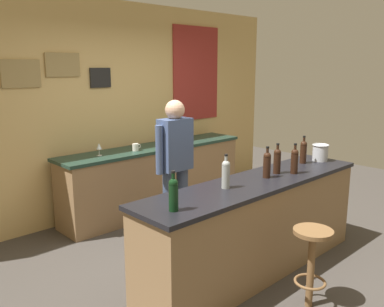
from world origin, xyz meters
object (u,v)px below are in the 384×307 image
ice_bucket (320,152)px  wine_bottle_b (226,173)px  bar_stool (312,255)px  wine_bottle_d (277,160)px  wine_bottle_c (267,164)px  wine_bottle_e (295,160)px  bartender (175,163)px  wine_bottle_f (303,151)px  coffee_mug (136,147)px  wine_glass_a (99,147)px  wine_glass_b (159,138)px  wine_bottle_a (173,193)px

ice_bucket → wine_bottle_b: bearing=179.2°
bar_stool → wine_bottle_d: size_ratio=2.22×
wine_bottle_c → wine_bottle_e: 0.34m
bartender → wine_bottle_b: bartender is taller
bar_stool → wine_bottle_d: 1.05m
bartender → wine_bottle_b: 1.02m
bar_stool → wine_bottle_f: wine_bottle_f is taller
bartender → wine_bottle_b: (-0.26, -0.97, 0.12)m
wine_bottle_e → coffee_mug: size_ratio=2.45×
wine_bottle_d → wine_bottle_e: 0.17m
ice_bucket → coffee_mug: size_ratio=1.50×
wine_bottle_b → wine_glass_a: wine_bottle_b is taller
wine_bottle_c → coffee_mug: bearing=93.3°
wine_glass_b → bar_stool: bearing=-102.4°
wine_glass_a → coffee_mug: wine_glass_a is taller
wine_bottle_f → wine_glass_b: 1.98m
wine_glass_b → coffee_mug: wine_glass_b is taller
wine_bottle_a → ice_bucket: wine_bottle_a is taller
bar_stool → coffee_mug: 2.71m
wine_bottle_b → wine_bottle_f: (1.32, 0.04, 0.00)m
wine_glass_b → coffee_mug: size_ratio=1.24×
coffee_mug → bartender: bearing=-99.5°
wine_bottle_f → coffee_mug: bearing=115.3°
bar_stool → wine_bottle_b: wine_bottle_b is taller
bartender → ice_bucket: size_ratio=8.61×
wine_bottle_b → coffee_mug: 1.98m
wine_bottle_c → wine_bottle_e: (0.33, -0.09, 0.00)m
wine_bottle_c → wine_glass_a: 2.13m
wine_bottle_e → wine_bottle_d: bearing=135.9°
wine_bottle_a → wine_glass_b: 2.60m
wine_bottle_f → wine_glass_a: size_ratio=1.97×
wine_glass_a → bar_stool: bearing=-83.4°
wine_bottle_a → wine_bottle_e: bearing=-0.5°
wine_bottle_b → wine_bottle_f: 1.32m
bartender → wine_bottle_c: bearing=-74.8°
bar_stool → ice_bucket: (1.31, 0.71, 0.56)m
wine_bottle_e → ice_bucket: wine_bottle_e is taller
wine_glass_b → ice_bucket: bearing=-70.1°
ice_bucket → wine_glass_a: size_ratio=1.21×
wine_bottle_d → ice_bucket: wine_bottle_d is taller
coffee_mug → wine_bottle_b: bearing=-102.4°
bar_stool → ice_bucket: size_ratio=3.62×
wine_bottle_d → wine_glass_a: size_ratio=1.97×
wine_bottle_d → wine_glass_a: bearing=111.8°
wine_bottle_a → wine_bottle_b: size_ratio=1.00×
wine_bottle_c → wine_glass_a: wine_bottle_c is taller
wine_bottle_c → ice_bucket: wine_bottle_c is taller
wine_bottle_b → wine_bottle_d: same height
wine_bottle_e → wine_glass_a: bearing=113.5°
bar_stool → wine_glass_a: size_ratio=4.39×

